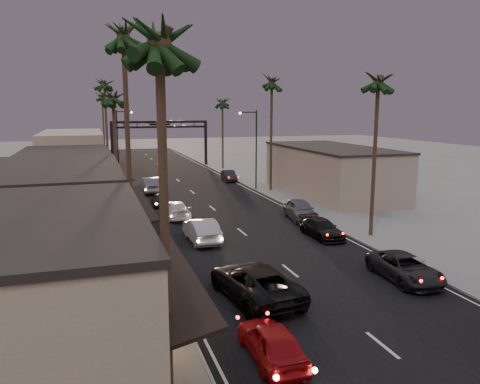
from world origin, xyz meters
TOP-DOWN VIEW (x-y plane):
  - ground at (0.00, 40.00)m, footprint 200.00×200.00m
  - road at (0.00, 45.00)m, footprint 14.00×120.00m
  - sidewalk_left at (-9.50, 52.00)m, footprint 5.00×92.00m
  - sidewalk_right at (9.50, 52.00)m, footprint 5.00×92.00m
  - storefront_near at (-13.00, 12.00)m, footprint 8.00×12.00m
  - storefront_mid at (-13.00, 26.00)m, footprint 8.00×14.00m
  - storefront_far at (-13.00, 42.00)m, footprint 8.00×16.00m
  - storefront_dist at (-13.00, 65.00)m, footprint 8.00×20.00m
  - building_right at (14.00, 40.00)m, footprint 8.00×18.00m
  - arch at (0.00, 70.00)m, footprint 15.20×0.40m
  - streetlight_right at (6.92, 45.00)m, footprint 2.13×0.30m
  - streetlight_left at (-6.92, 58.00)m, footprint 2.13×0.30m
  - palm_la at (-8.60, 9.00)m, footprint 3.20×3.20m
  - palm_lb at (-8.60, 22.00)m, footprint 3.20×3.20m
  - palm_lc at (-8.60, 36.00)m, footprint 3.20×3.20m
  - palm_ld at (-8.60, 55.00)m, footprint 3.20×3.20m
  - palm_ra at (8.60, 24.00)m, footprint 3.20×3.20m
  - palm_rb at (8.60, 44.00)m, footprint 3.20×3.20m
  - palm_rc at (8.60, 64.00)m, footprint 3.20×3.20m
  - palm_far at (-8.30, 78.00)m, footprint 3.20×3.20m
  - oncoming_red at (-4.56, 10.34)m, footprint 1.72×4.20m
  - oncoming_pickup at (-3.28, 15.84)m, footprint 3.60×6.53m
  - oncoming_silver at (-3.47, 26.50)m, footprint 1.83×5.01m
  - oncoming_white at (-3.99, 34.18)m, footprint 2.23×4.88m
  - oncoming_dgrey at (-4.48, 39.68)m, footprint 1.77×3.96m
  - oncoming_grey_far at (-4.49, 47.08)m, footprint 2.00×5.22m
  - curbside_near at (5.34, 15.76)m, footprint 2.57×5.14m
  - curbside_black at (5.06, 24.88)m, footprint 1.98×4.60m
  - curbside_grey at (5.92, 30.38)m, footprint 2.64×5.18m
  - curbside_far at (6.20, 52.55)m, footprint 1.78×4.24m

SIDE VIEW (x-z plane):
  - ground at x=0.00m, z-range 0.00..0.00m
  - road at x=0.00m, z-range -0.01..0.01m
  - sidewalk_left at x=-9.50m, z-range 0.00..0.12m
  - sidewalk_right at x=9.50m, z-range 0.00..0.12m
  - curbside_black at x=5.06m, z-range 0.00..1.32m
  - oncoming_dgrey at x=-4.48m, z-range 0.00..1.32m
  - curbside_far at x=6.20m, z-range 0.00..1.36m
  - oncoming_white at x=-3.99m, z-range 0.00..1.38m
  - curbside_near at x=5.34m, z-range 0.00..1.40m
  - oncoming_red at x=-4.56m, z-range 0.00..1.43m
  - oncoming_silver at x=-3.47m, z-range 0.00..1.64m
  - curbside_grey at x=5.92m, z-range 0.00..1.69m
  - oncoming_grey_far at x=-4.49m, z-range 0.00..1.70m
  - oncoming_pickup at x=-3.28m, z-range 0.00..1.73m
  - storefront_far at x=-13.00m, z-range 0.00..5.00m
  - building_right at x=14.00m, z-range 0.00..5.00m
  - storefront_near at x=-13.00m, z-range 0.00..5.50m
  - storefront_mid at x=-13.00m, z-range 0.00..5.50m
  - storefront_dist at x=-13.00m, z-range 0.00..6.00m
  - streetlight_right at x=6.92m, z-range 0.83..9.83m
  - streetlight_left at x=-6.92m, z-range 0.83..9.83m
  - arch at x=0.00m, z-range 1.90..9.17m
  - palm_lc at x=-8.60m, z-range 4.37..16.57m
  - palm_rc at x=8.60m, z-range 4.37..16.57m
  - palm_la at x=-8.60m, z-range 4.84..18.04m
  - palm_ra at x=8.60m, z-range 4.84..18.04m
  - palm_far at x=-8.30m, z-range 4.84..18.04m
  - palm_ld at x=-8.60m, z-range 5.32..19.52m
  - palm_rb at x=8.60m, z-range 5.32..19.52m
  - palm_lb at x=-8.60m, z-range 5.79..20.99m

